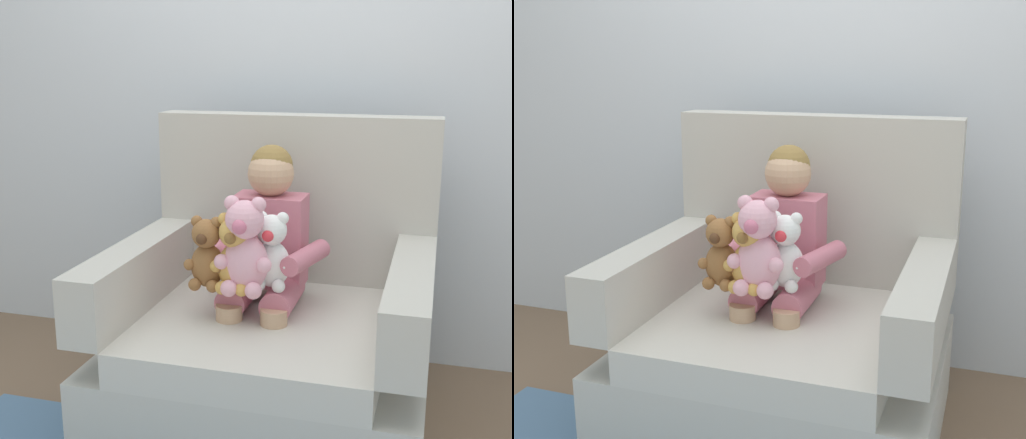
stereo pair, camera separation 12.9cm
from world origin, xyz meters
The scene contains 8 objects.
ground_plane centered at (0.00, 0.00, 0.00)m, with size 8.00×8.00×0.00m, color brown.
back_wall centered at (0.00, 0.76, 1.30)m, with size 6.00×0.10×2.60m, color silver.
armchair centered at (0.00, 0.06, 0.34)m, with size 1.12×0.97×1.12m.
seated_child centered at (-0.04, 0.08, 0.67)m, with size 0.45×0.39×0.82m.
plush_honey centered at (-0.09, -0.11, 0.69)m, with size 0.16×0.13×0.27m.
plush_white centered at (0.02, -0.05, 0.69)m, with size 0.16×0.13×0.27m.
plush_brown centered at (-0.20, -0.11, 0.69)m, with size 0.15×0.12×0.26m.
plush_pink centered at (-0.06, -0.12, 0.72)m, with size 0.20×0.16×0.34m.
Camera 2 is at (0.68, -2.13, 1.35)m, focal length 46.77 mm.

